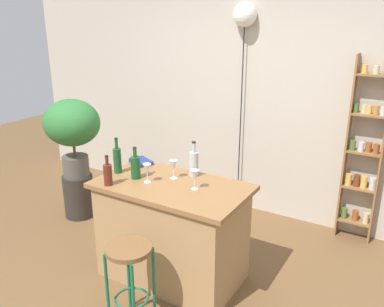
{
  "coord_description": "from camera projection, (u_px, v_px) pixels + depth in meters",
  "views": [
    {
      "loc": [
        1.73,
        -2.27,
        2.22
      ],
      "look_at": [
        0.05,
        0.55,
        1.09
      ],
      "focal_mm": 38.05,
      "sensor_mm": 36.0,
      "label": 1
    }
  ],
  "objects": [
    {
      "name": "ground",
      "position": [
        153.0,
        294.0,
        3.4
      ],
      "size": [
        12.0,
        12.0,
        0.0
      ],
      "primitive_type": "plane",
      "color": "brown"
    },
    {
      "name": "back_wall",
      "position": [
        252.0,
        91.0,
        4.53
      ],
      "size": [
        6.4,
        0.1,
        2.8
      ],
      "primitive_type": "cube",
      "color": "#BCB2A3",
      "rests_on": "ground"
    },
    {
      "name": "kitchen_counter",
      "position": [
        172.0,
        231.0,
        3.5
      ],
      "size": [
        1.28,
        0.72,
        0.88
      ],
      "color": "#A87F51",
      "rests_on": "ground"
    },
    {
      "name": "bar_stool",
      "position": [
        130.0,
        267.0,
        2.94
      ],
      "size": [
        0.34,
        0.34,
        0.65
      ],
      "color": "#196642",
      "rests_on": "ground"
    },
    {
      "name": "spice_shelf",
      "position": [
        364.0,
        154.0,
        3.97
      ],
      "size": [
        0.34,
        0.14,
        1.87
      ],
      "color": "olive",
      "rests_on": "ground"
    },
    {
      "name": "plant_stool",
      "position": [
        79.0,
        195.0,
        4.66
      ],
      "size": [
        0.34,
        0.34,
        0.49
      ],
      "primitive_type": "cylinder",
      "color": "#2D2823",
      "rests_on": "ground"
    },
    {
      "name": "potted_plant",
      "position": [
        72.0,
        127.0,
        4.39
      ],
      "size": [
        0.64,
        0.57,
        0.87
      ],
      "color": "#514C47",
      "rests_on": "plant_stool"
    },
    {
      "name": "bottle_wine_red",
      "position": [
        194.0,
        163.0,
        3.5
      ],
      "size": [
        0.08,
        0.08,
        0.31
      ],
      "color": "#B2B2B7",
      "rests_on": "kitchen_counter"
    },
    {
      "name": "bottle_soda_blue",
      "position": [
        108.0,
        174.0,
        3.32
      ],
      "size": [
        0.07,
        0.07,
        0.26
      ],
      "color": "#5B2319",
      "rests_on": "kitchen_counter"
    },
    {
      "name": "bottle_spirits_clear",
      "position": [
        136.0,
        167.0,
        3.45
      ],
      "size": [
        0.08,
        0.08,
        0.28
      ],
      "color": "#194C23",
      "rests_on": "kitchen_counter"
    },
    {
      "name": "bottle_vinegar",
      "position": [
        117.0,
        160.0,
        3.57
      ],
      "size": [
        0.07,
        0.07,
        0.32
      ],
      "color": "#194C23",
      "rests_on": "kitchen_counter"
    },
    {
      "name": "wine_glass_left",
      "position": [
        195.0,
        176.0,
        3.23
      ],
      "size": [
        0.07,
        0.07,
        0.16
      ],
      "color": "silver",
      "rests_on": "kitchen_counter"
    },
    {
      "name": "wine_glass_center",
      "position": [
        147.0,
        169.0,
        3.36
      ],
      "size": [
        0.07,
        0.07,
        0.16
      ],
      "color": "silver",
      "rests_on": "kitchen_counter"
    },
    {
      "name": "wine_glass_right",
      "position": [
        174.0,
        166.0,
        3.44
      ],
      "size": [
        0.07,
        0.07,
        0.16
      ],
      "color": "silver",
      "rests_on": "kitchen_counter"
    },
    {
      "name": "cookbook",
      "position": [
        141.0,
        162.0,
        3.82
      ],
      "size": [
        0.25,
        0.22,
        0.03
      ],
      "primitive_type": "cube",
      "rotation": [
        0.0,
        0.0,
        -0.42
      ],
      "color": "navy",
      "rests_on": "kitchen_counter"
    },
    {
      "name": "pendant_globe_light",
      "position": [
        245.0,
        17.0,
        4.22
      ],
      "size": [
        0.25,
        0.25,
        2.33
      ],
      "color": "black",
      "rests_on": "ground"
    }
  ]
}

